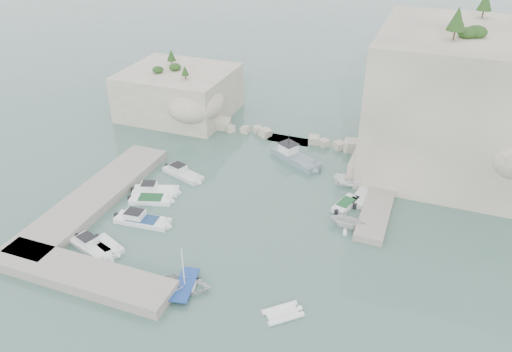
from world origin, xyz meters
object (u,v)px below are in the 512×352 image
(rowboat, at_px, (185,289))
(work_boat, at_px, (296,161))
(motorboat_b, at_px, (156,193))
(tender_east_d, at_px, (352,187))
(motorboat_d, at_px, (143,223))
(tender_east_b, at_px, (345,206))
(motorboat_a, at_px, (183,176))
(motorboat_f, at_px, (93,250))
(motorboat_e, at_px, (108,248))
(tender_east_c, at_px, (362,198))
(tender_east_a, at_px, (346,226))
(motorboat_c, at_px, (151,201))
(inflatable_dinghy, at_px, (283,315))

(rowboat, height_order, work_boat, work_boat)
(motorboat_b, bearing_deg, tender_east_d, 6.00)
(motorboat_d, distance_m, tender_east_b, 22.48)
(rowboat, height_order, tender_east_b, rowboat)
(motorboat_a, distance_m, tender_east_d, 20.79)
(motorboat_f, height_order, work_boat, work_boat)
(motorboat_b, distance_m, motorboat_f, 11.55)
(motorboat_b, height_order, motorboat_d, same)
(motorboat_e, xyz_separation_m, work_boat, (12.30, 24.00, 0.00))
(rowboat, relative_size, tender_east_b, 1.11)
(work_boat, bearing_deg, motorboat_b, -104.51)
(tender_east_c, bearing_deg, work_boat, 67.81)
(motorboat_a, distance_m, rowboat, 20.28)
(tender_east_d, distance_m, work_boat, 8.94)
(tender_east_a, bearing_deg, motorboat_a, 81.85)
(work_boat, bearing_deg, motorboat_a, -114.23)
(motorboat_c, bearing_deg, tender_east_b, 0.82)
(motorboat_b, relative_size, motorboat_d, 0.88)
(motorboat_a, relative_size, motorboat_b, 1.08)
(inflatable_dinghy, relative_size, tender_east_a, 0.92)
(motorboat_e, distance_m, tender_east_c, 28.57)
(motorboat_e, relative_size, tender_east_c, 0.80)
(rowboat, bearing_deg, work_boat, -16.21)
(tender_east_b, bearing_deg, tender_east_c, -15.55)
(tender_east_b, bearing_deg, motorboat_e, 144.04)
(tender_east_a, height_order, tender_east_b, tender_east_a)
(motorboat_d, height_order, tender_east_d, tender_east_d)
(motorboat_d, relative_size, inflatable_dinghy, 1.88)
(motorboat_d, relative_size, tender_east_a, 1.73)
(motorboat_b, height_order, tender_east_c, motorboat_b)
(rowboat, bearing_deg, tender_east_c, -41.64)
(motorboat_e, height_order, inflatable_dinghy, motorboat_e)
(inflatable_dinghy, bearing_deg, motorboat_d, 115.89)
(motorboat_f, relative_size, tender_east_a, 1.61)
(motorboat_b, height_order, tender_east_d, tender_east_d)
(tender_east_c, bearing_deg, motorboat_f, 137.98)
(motorboat_d, xyz_separation_m, motorboat_e, (-0.96, -5.00, 0.00))
(inflatable_dinghy, bearing_deg, motorboat_e, 130.92)
(motorboat_c, height_order, motorboat_e, same)
(motorboat_e, relative_size, inflatable_dinghy, 1.16)
(motorboat_d, bearing_deg, motorboat_c, 104.20)
(rowboat, bearing_deg, motorboat_e, 65.33)
(rowboat, distance_m, tender_east_a, 18.52)
(motorboat_a, height_order, motorboat_e, motorboat_a)
(inflatable_dinghy, xyz_separation_m, tender_east_b, (1.51, 18.16, 0.00))
(motorboat_a, height_order, work_boat, work_boat)
(motorboat_e, height_order, work_boat, work_boat)
(motorboat_c, height_order, work_boat, work_boat)
(motorboat_e, xyz_separation_m, tender_east_d, (20.48, 20.36, 0.00))
(motorboat_f, distance_m, tender_east_b, 27.41)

